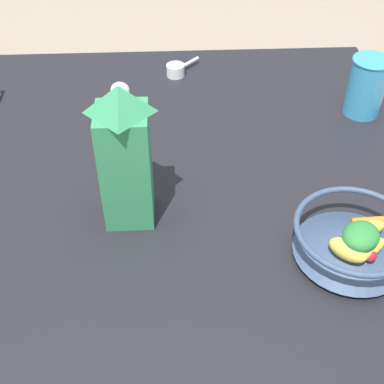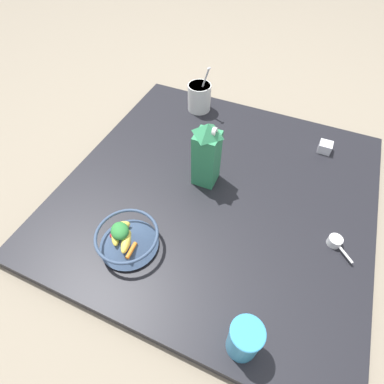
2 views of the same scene
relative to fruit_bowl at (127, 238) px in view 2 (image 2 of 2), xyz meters
The scene contains 8 objects.
ground_plane 0.39m from the fruit_bowl, 27.75° to the right, with size 6.00×6.00×0.00m, color gray.
countertop 0.38m from the fruit_bowl, 27.75° to the right, with size 1.09×1.09×0.04m.
fruit_bowl is the anchor object (origin of this frame).
milk_carton 0.39m from the fruit_bowl, 17.92° to the right, with size 0.08×0.08×0.26m.
yogurt_tub 0.77m from the fruit_bowl, ahead, with size 0.11×0.11×0.23m.
drinking_cup 0.44m from the fruit_bowl, 108.16° to the right, with size 0.08×0.08×0.13m.
spice_jar 0.86m from the fruit_bowl, 35.59° to the right, with size 0.05×0.05×0.04m.
measuring_scoop 0.65m from the fruit_bowl, 65.94° to the right, with size 0.08×0.08×0.03m.
Camera 2 is at (-0.69, -0.20, 0.89)m, focal length 28.00 mm.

